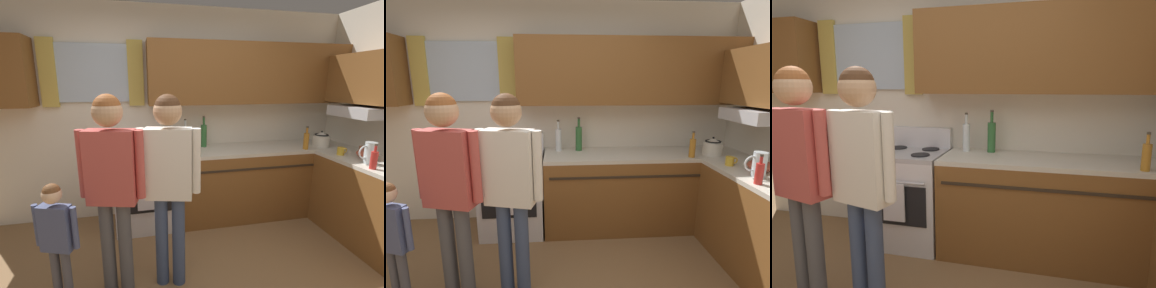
{
  "view_description": "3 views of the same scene",
  "coord_description": "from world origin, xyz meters",
  "views": [
    {
      "loc": [
        -0.43,
        -1.5,
        1.71
      ],
      "look_at": [
        0.04,
        0.72,
        1.18
      ],
      "focal_mm": 24.76,
      "sensor_mm": 36.0,
      "label": 1
    },
    {
      "loc": [
        0.17,
        -1.5,
        1.7
      ],
      "look_at": [
        0.34,
        0.8,
        1.18
      ],
      "focal_mm": 25.99,
      "sensor_mm": 36.0,
      "label": 2
    },
    {
      "loc": [
        0.86,
        -1.16,
        1.5
      ],
      "look_at": [
        0.35,
        0.88,
        1.12
      ],
      "focal_mm": 29.27,
      "sensor_mm": 36.0,
      "label": 3
    }
  ],
  "objects": [
    {
      "name": "stove_oven",
      "position": [
        -0.36,
        1.54,
        0.47
      ],
      "size": [
        0.69,
        0.67,
        1.1
      ],
      "color": "silver",
      "rests_on": "ground"
    },
    {
      "name": "adult_in_plaid",
      "position": [
        -0.19,
        0.49,
        1.02
      ],
      "size": [
        0.49,
        0.24,
        1.62
      ],
      "color": "#38476B",
      "rests_on": "ground"
    },
    {
      "name": "bottle_sauce_red",
      "position": [
        1.76,
        0.49,
        0.99
      ],
      "size": [
        0.06,
        0.06,
        0.25
      ],
      "color": "red",
      "rests_on": "kitchen_counter_run"
    },
    {
      "name": "cup_terracotta",
      "position": [
        2.16,
        1.02,
        0.94
      ],
      "size": [
        0.11,
        0.07,
        0.08
      ],
      "color": "#B76642",
      "rests_on": "kitchen_counter_run"
    },
    {
      "name": "bottle_tall_clear",
      "position": [
        0.17,
        1.7,
        1.04
      ],
      "size": [
        0.07,
        0.07,
        0.37
      ],
      "color": "silver",
      "rests_on": "kitchen_counter_run"
    },
    {
      "name": "small_child",
      "position": [
        -1.04,
        0.41,
        0.64
      ],
      "size": [
        0.32,
        0.17,
        1.02
      ],
      "color": "#4C4C56",
      "rests_on": "ground"
    },
    {
      "name": "adult_holding_child",
      "position": [
        -0.63,
        0.48,
        1.03
      ],
      "size": [
        0.49,
        0.24,
        1.63
      ],
      "color": "#4C4C51",
      "rests_on": "ground"
    },
    {
      "name": "stovetop_kettle",
      "position": [
        1.88,
        1.39,
        1.0
      ],
      "size": [
        0.27,
        0.2,
        0.21
      ],
      "color": "silver",
      "rests_on": "kitchen_counter_run"
    },
    {
      "name": "back_wall_unit",
      "position": [
        0.11,
        1.82,
        1.51
      ],
      "size": [
        4.6,
        0.42,
        2.6
      ],
      "color": "silver",
      "rests_on": "ground"
    },
    {
      "name": "mixing_bowl",
      "position": [
        2.01,
        0.81,
        0.95
      ],
      "size": [
        0.21,
        0.21,
        0.1
      ],
      "color": "#B24C38",
      "rests_on": "kitchen_counter_run"
    },
    {
      "name": "mug_mustard_yellow",
      "position": [
        1.84,
        0.99,
        0.95
      ],
      "size": [
        0.12,
        0.08,
        0.09
      ],
      "color": "gold",
      "rests_on": "kitchen_counter_run"
    },
    {
      "name": "water_pitcher",
      "position": [
        1.87,
        0.65,
        1.01
      ],
      "size": [
        0.19,
        0.11,
        0.22
      ],
      "color": "silver",
      "rests_on": "kitchen_counter_run"
    },
    {
      "name": "kitchen_counter_run",
      "position": [
        1.49,
        1.12,
        0.45
      ],
      "size": [
        2.29,
        2.13,
        0.9
      ],
      "color": "brown",
      "rests_on": "ground"
    },
    {
      "name": "bottle_oil_amber",
      "position": [
        1.61,
        1.31,
        1.01
      ],
      "size": [
        0.06,
        0.06,
        0.29
      ],
      "color": "#B27223",
      "rests_on": "kitchen_counter_run"
    },
    {
      "name": "bottle_wine_green",
      "position": [
        0.41,
        1.71,
        1.05
      ],
      "size": [
        0.08,
        0.08,
        0.39
      ],
      "color": "#2D6633",
      "rests_on": "kitchen_counter_run"
    }
  ]
}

